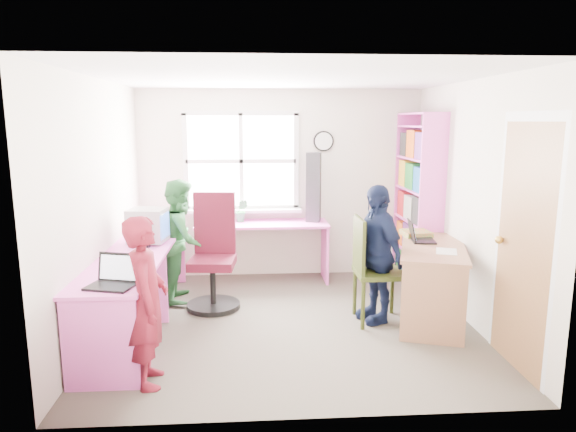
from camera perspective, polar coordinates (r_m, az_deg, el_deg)
The scene contains 19 objects.
room at distance 5.05m, azimuth 0.24°, elevation 1.55°, with size 3.64×3.44×2.44m.
l_desk at distance 4.94m, azimuth -15.03°, elevation -8.12°, with size 2.38×2.95×0.75m.
right_desk at distance 5.42m, azimuth 15.76°, elevation -5.36°, with size 0.99×1.46×0.77m.
bookshelf at distance 6.46m, azimuth 14.20°, elevation 1.27°, with size 0.30×1.02×2.10m.
swivel_chair at distance 5.64m, azimuth -8.26°, elevation -4.71°, with size 0.62×0.62×1.24m.
wooden_chair at distance 5.20m, azimuth 9.23°, elevation -5.50°, with size 0.47×0.47×1.07m.
crt_monitor at distance 5.53m, azimuth -15.31°, elevation -1.04°, with size 0.41×0.37×0.36m.
laptop_left at distance 4.21m, azimuth -18.75°, elevation -6.58°, with size 0.41×0.37×0.24m.
laptop_right at distance 5.53m, azimuth 14.28°, elevation -2.19°, with size 0.30×0.35×0.22m.
speaker_a at distance 5.32m, azimuth -15.68°, elevation -2.48°, with size 0.10×0.10×0.18m.
speaker_b at distance 6.00m, azimuth -14.72°, elevation -1.00°, with size 0.11×0.11×0.18m.
cd_tower at distance 6.44m, azimuth 2.85°, elevation 3.22°, with size 0.21×0.19×0.87m.
game_box at distance 5.76m, azimuth 14.05°, elevation -1.89°, with size 0.30×0.30×0.06m.
paper_a at distance 4.72m, azimuth -17.02°, elevation -5.35°, with size 0.23×0.30×0.00m.
paper_b at distance 5.17m, azimuth 17.20°, elevation -3.77°, with size 0.27×0.32×0.00m.
potted_plant at distance 6.46m, azimuth -5.18°, elevation 0.59°, with size 0.16×0.13×0.29m, color #317B3E.
person_red at distance 4.07m, azimuth -15.39°, elevation -9.15°, with size 0.48×0.32×1.32m, color maroon.
person_green at distance 5.89m, azimuth -11.74°, elevation -2.63°, with size 0.67×0.52×1.37m, color #2C6F36.
person_navy at distance 5.22m, azimuth 9.79°, elevation -4.13°, with size 0.82×0.34×1.39m, color #121A3A.
Camera 1 is at (-0.34, -4.88, 2.01)m, focal length 32.00 mm.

